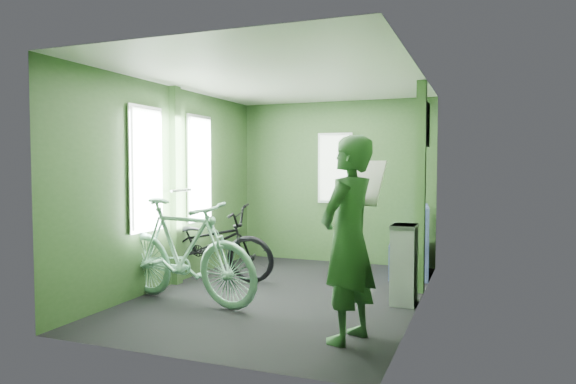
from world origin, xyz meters
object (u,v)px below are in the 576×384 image
object	(u,v)px
bicycle_mint	(184,303)
passenger	(348,239)
waste_box	(404,264)
bicycle_black	(206,280)
bench_seat	(411,255)

from	to	relation	value
bicycle_mint	passenger	bearing A→B (deg)	-94.33
passenger	waste_box	xyz separation A→B (m)	(0.26, 1.26, -0.42)
bicycle_black	bicycle_mint	bearing A→B (deg)	-166.58
bicycle_mint	bench_seat	bearing A→B (deg)	-31.56
bicycle_mint	passenger	world-z (taller)	passenger
bicycle_black	bicycle_mint	size ratio (longest dim) A/B	0.96
bicycle_mint	bicycle_black	bearing A→B (deg)	28.05
waste_box	bench_seat	world-z (taller)	bench_seat
bicycle_black	bicycle_mint	xyz separation A→B (m)	(0.31, -0.98, 0.00)
bicycle_mint	bench_seat	distance (m)	2.93
waste_box	bench_seat	size ratio (longest dim) A/B	0.90
bicycle_mint	bench_seat	xyz separation A→B (m)	(1.95, 2.17, 0.26)
passenger	bench_seat	bearing A→B (deg)	-166.41
waste_box	bench_seat	bearing A→B (deg)	94.78
passenger	bicycle_mint	bearing A→B (deg)	-88.20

